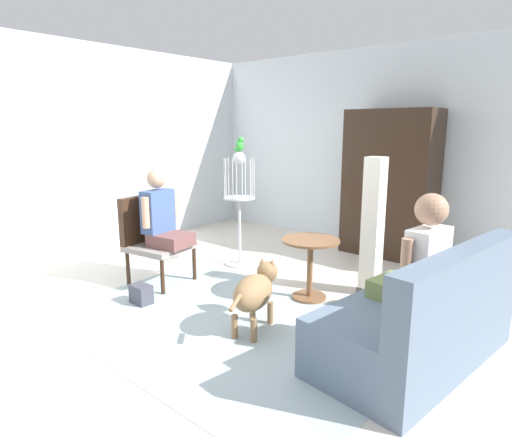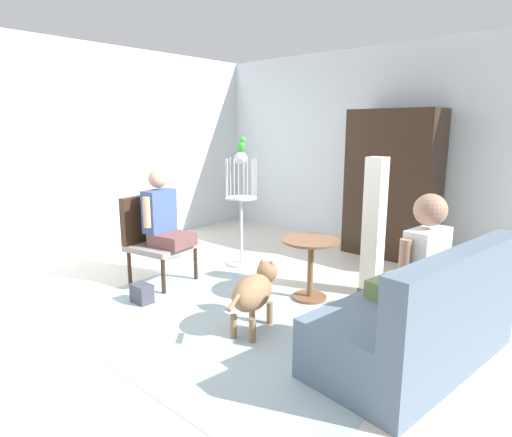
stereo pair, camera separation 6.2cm
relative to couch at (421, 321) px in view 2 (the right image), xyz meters
name	(u,v)px [view 2 (the right image)]	position (x,y,z in m)	size (l,w,h in m)	color
ground_plane	(227,321)	(-1.56, -0.48, -0.32)	(7.93, 7.93, 0.00)	beige
back_wall	(397,149)	(-1.56, 2.88, 1.10)	(6.77, 0.12, 2.84)	silver
left_wall	(80,150)	(-4.71, -0.18, 1.10)	(0.12, 7.21, 2.84)	silver
area_rug	(226,324)	(-1.52, -0.54, -0.32)	(3.10, 2.13, 0.01)	#9EB2B7
couch	(421,321)	(0.00, 0.00, 0.00)	(1.02, 1.79, 0.92)	slate
armchair	(153,233)	(-2.97, -0.27, 0.23)	(0.71, 0.72, 0.98)	#382316
person_on_couch	(418,261)	(-0.05, -0.01, 0.46)	(0.52, 0.53, 0.83)	olive
person_on_armchair	(163,216)	(-2.79, -0.24, 0.45)	(0.53, 0.52, 0.83)	brown
round_end_table	(311,260)	(-1.31, 0.46, 0.10)	(0.59, 0.59, 0.63)	brown
dog	(254,291)	(-1.28, -0.43, 0.03)	(0.43, 0.82, 0.56)	olive
bird_cage_stand	(241,209)	(-2.61, 0.80, 0.40)	(0.39, 0.39, 1.44)	silver
parrot	(242,145)	(-2.59, 0.80, 1.20)	(0.17, 0.10, 0.18)	green
column_lamp	(374,228)	(-0.92, 1.01, 0.39)	(0.20, 0.20, 1.44)	#4C4742
armoire_cabinet	(393,184)	(-1.40, 2.47, 0.66)	(1.16, 0.56, 1.96)	black
handbag	(142,294)	(-2.50, -0.75, -0.22)	(0.22, 0.15, 0.19)	#3F3F4C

